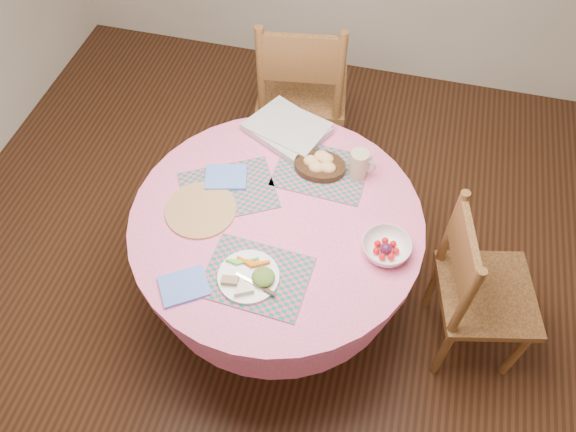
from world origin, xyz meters
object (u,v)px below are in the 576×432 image
object	(u,v)px
chair_right	(477,289)
fruit_bowl	(386,248)
dining_table	(277,244)
latte_mug	(359,164)
bread_bowl	(320,164)
chair_back	(302,92)
dinner_plate	(250,277)
wicker_trivet	(201,210)

from	to	relation	value
chair_right	fruit_bowl	distance (m)	0.53
dining_table	latte_mug	bearing A→B (deg)	47.23
dining_table	bread_bowl	size ratio (longest dim) A/B	5.39
chair_back	dining_table	bearing A→B (deg)	88.58
dining_table	bread_bowl	xyz separation A→B (m)	(0.12, 0.31, 0.23)
chair_back	dinner_plate	distance (m)	1.35
chair_right	dinner_plate	distance (m)	1.02
dining_table	chair_right	size ratio (longest dim) A/B	1.33
chair_right	bread_bowl	bearing A→B (deg)	57.32
wicker_trivet	fruit_bowl	world-z (taller)	fruit_bowl
chair_back	wicker_trivet	world-z (taller)	chair_back
wicker_trivet	fruit_bowl	xyz separation A→B (m)	(0.78, -0.02, 0.02)
chair_right	chair_back	distance (m)	1.42
fruit_bowl	chair_right	bearing A→B (deg)	11.35
dinner_plate	latte_mug	bearing A→B (deg)	63.63
latte_mug	fruit_bowl	distance (m)	0.41
chair_back	chair_right	bearing A→B (deg)	127.42
wicker_trivet	dinner_plate	distance (m)	0.40
dining_table	latte_mug	distance (m)	0.50
chair_back	latte_mug	xyz separation A→B (m)	(0.42, -0.70, 0.27)
chair_back	bread_bowl	bearing A→B (deg)	100.62
chair_right	dinner_plate	world-z (taller)	chair_right
wicker_trivet	fruit_bowl	size ratio (longest dim) A/B	1.44
chair_back	bread_bowl	distance (m)	0.79
chair_back	wicker_trivet	bearing A→B (deg)	71.14
latte_mug	fruit_bowl	xyz separation A→B (m)	(0.18, -0.37, -0.05)
bread_bowl	chair_right	bearing A→B (deg)	-19.74
chair_back	fruit_bowl	world-z (taller)	chair_back
latte_mug	dinner_plate	bearing A→B (deg)	-116.37
chair_back	fruit_bowl	bearing A→B (deg)	110.39
wicker_trivet	dinner_plate	bearing A→B (deg)	-42.40
dining_table	fruit_bowl	world-z (taller)	fruit_bowl
dining_table	bread_bowl	bearing A→B (deg)	68.82
dining_table	wicker_trivet	bearing A→B (deg)	-172.48
dining_table	chair_right	bearing A→B (deg)	1.82
fruit_bowl	latte_mug	bearing A→B (deg)	115.59
chair_right	fruit_bowl	xyz separation A→B (m)	(-0.43, -0.09, 0.29)
dinner_plate	latte_mug	world-z (taller)	latte_mug
dining_table	wicker_trivet	xyz separation A→B (m)	(-0.32, -0.04, 0.20)
chair_right	fruit_bowl	bearing A→B (deg)	88.42
wicker_trivet	latte_mug	bearing A→B (deg)	30.25
dining_table	latte_mug	xyz separation A→B (m)	(0.29, 0.31, 0.27)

